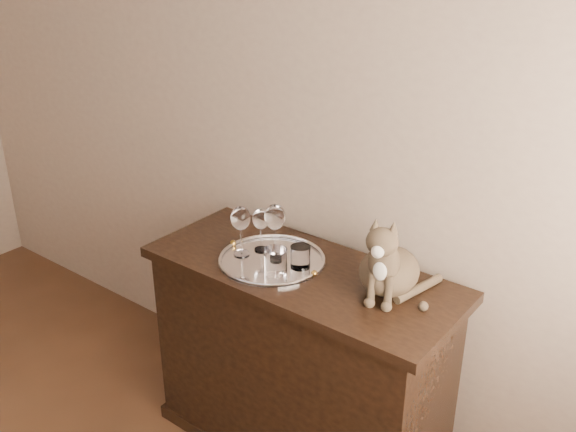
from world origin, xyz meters
name	(u,v)px	position (x,y,z in m)	size (l,w,h in m)	color
wall_back	(232,94)	(0.00, 2.25, 1.35)	(4.00, 0.10, 2.70)	tan
sideboard	(300,363)	(0.60, 1.94, 0.42)	(1.20, 0.50, 0.85)	black
tray	(272,261)	(0.48, 1.91, 0.85)	(0.40, 0.40, 0.01)	silver
wine_glass_a	(261,230)	(0.40, 1.95, 0.94)	(0.07, 0.07, 0.17)	silver
wine_glass_c	(241,231)	(0.36, 1.88, 0.96)	(0.07, 0.07, 0.20)	silver
wine_glass_d	(275,230)	(0.47, 1.95, 0.96)	(0.08, 0.08, 0.21)	silver
tumbler_a	(276,261)	(0.56, 1.85, 0.91)	(0.08, 0.08, 0.09)	white
tumbler_c	(300,257)	(0.60, 1.94, 0.90)	(0.07, 0.07, 0.08)	white
cat	(391,250)	(0.93, 2.00, 1.01)	(0.31, 0.29, 0.31)	brown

